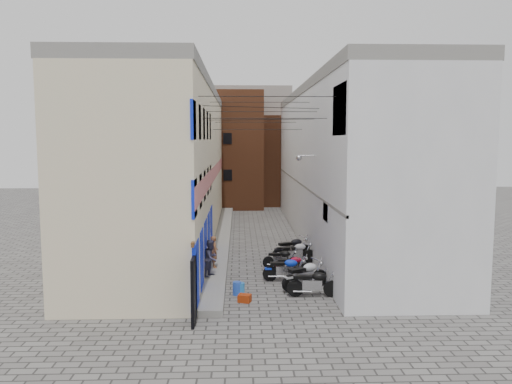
{
  "coord_description": "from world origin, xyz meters",
  "views": [
    {
      "loc": [
        -1.03,
        -16.19,
        5.98
      ],
      "look_at": [
        -0.1,
        11.68,
        3.0
      ],
      "focal_mm": 35.0,
      "sensor_mm": 36.0,
      "label": 1
    }
  ],
  "objects": [
    {
      "name": "building_right",
      "position": [
        5.0,
        13.0,
        4.51
      ],
      "size": [
        5.94,
        26.0,
        9.0
      ],
      "color": "silver",
      "rests_on": "ground"
    },
    {
      "name": "motorcycle_g",
      "position": [
        1.59,
        8.1,
        0.62
      ],
      "size": [
        2.23,
        1.48,
        1.24
      ],
      "primitive_type": null,
      "rotation": [
        0.0,
        0.0,
        -1.16
      ],
      "color": "black",
      "rests_on": "ground"
    },
    {
      "name": "red_crate",
      "position": [
        -0.85,
        1.64,
        0.14
      ],
      "size": [
        0.54,
        0.46,
        0.28
      ],
      "primitive_type": "cube",
      "rotation": [
        0.0,
        0.0,
        -0.32
      ],
      "color": "#972C0A",
      "rests_on": "ground"
    },
    {
      "name": "motorcycle_d",
      "position": [
        1.27,
        5.24,
        0.49
      ],
      "size": [
        1.72,
        0.62,
        0.98
      ],
      "primitive_type": null,
      "rotation": [
        0.0,
        0.0,
        -1.52
      ],
      "color": "maroon",
      "rests_on": "ground"
    },
    {
      "name": "motorcycle_c",
      "position": [
        0.91,
        4.29,
        0.57
      ],
      "size": [
        2.0,
        0.73,
        1.14
      ],
      "primitive_type": null,
      "rotation": [
        0.0,
        0.0,
        -1.63
      ],
      "color": "#0D2EC9",
      "rests_on": "ground"
    },
    {
      "name": "water_jug_near",
      "position": [
        -1.14,
        2.48,
        0.26
      ],
      "size": [
        0.4,
        0.4,
        0.52
      ],
      "primitive_type": "cylinder",
      "rotation": [
        0.0,
        0.0,
        0.24
      ],
      "color": "blue",
      "rests_on": "ground"
    },
    {
      "name": "ground",
      "position": [
        0.0,
        0.0,
        0.0
      ],
      "size": [
        90.0,
        90.0,
        0.0
      ],
      "primitive_type": "plane",
      "color": "#5A5754",
      "rests_on": "ground"
    },
    {
      "name": "water_jug_far",
      "position": [
        -0.99,
        2.51,
        0.23
      ],
      "size": [
        0.39,
        0.39,
        0.46
      ],
      "primitive_type": "cylinder",
      "rotation": [
        0.0,
        0.0,
        0.38
      ],
      "color": "#297CCD",
      "rests_on": "ground"
    },
    {
      "name": "building_far_brick_left",
      "position": [
        -2.0,
        28.0,
        5.0
      ],
      "size": [
        6.0,
        6.0,
        10.0
      ],
      "primitive_type": "cube",
      "color": "brown",
      "rests_on": "ground"
    },
    {
      "name": "building_far_concrete",
      "position": [
        0.0,
        34.0,
        5.5
      ],
      "size": [
        8.0,
        5.0,
        11.0
      ],
      "primitive_type": "cube",
      "color": "gray",
      "rests_on": "ground"
    },
    {
      "name": "far_shopfront",
      "position": [
        0.0,
        25.2,
        1.2
      ],
      "size": [
        2.0,
        0.3,
        2.4
      ],
      "primitive_type": "cube",
      "color": "black",
      "rests_on": "ground"
    },
    {
      "name": "building_left",
      "position": [
        -4.98,
        12.95,
        4.5
      ],
      "size": [
        5.1,
        27.0,
        9.0
      ],
      "color": "beige",
      "rests_on": "ground"
    },
    {
      "name": "motorcycle_f",
      "position": [
        1.66,
        7.22,
        0.59
      ],
      "size": [
        2.12,
        1.15,
        1.17
      ],
      "primitive_type": null,
      "rotation": [
        0.0,
        0.0,
        -1.3
      ],
      "color": "#A2A0A5",
      "rests_on": "ground"
    },
    {
      "name": "motorcycle_e",
      "position": [
        0.9,
        6.38,
        0.5
      ],
      "size": [
        1.77,
        0.7,
        1.0
      ],
      "primitive_type": null,
      "rotation": [
        0.0,
        0.0,
        -1.66
      ],
      "color": "black",
      "rests_on": "ground"
    },
    {
      "name": "motorcycle_a",
      "position": [
        1.76,
        2.15,
        0.58
      ],
      "size": [
        2.06,
        0.8,
        1.17
      ],
      "primitive_type": null,
      "rotation": [
        0.0,
        0.0,
        -1.65
      ],
      "color": "black",
      "rests_on": "ground"
    },
    {
      "name": "motorcycle_b",
      "position": [
        1.58,
        3.15,
        0.63
      ],
      "size": [
        2.22,
        1.68,
        1.25
      ],
      "primitive_type": null,
      "rotation": [
        0.0,
        0.0,
        -1.04
      ],
      "color": "silver",
      "rests_on": "ground"
    },
    {
      "name": "building_far_brick_right",
      "position": [
        3.0,
        30.0,
        4.0
      ],
      "size": [
        5.0,
        6.0,
        8.0
      ],
      "primitive_type": "cube",
      "color": "brown",
      "rests_on": "ground"
    },
    {
      "name": "person_a",
      "position": [
        -2.17,
        5.71,
        0.96
      ],
      "size": [
        0.44,
        0.58,
        1.42
      ],
      "primitive_type": "imported",
      "rotation": [
        0.0,
        0.0,
        1.79
      ],
      "color": "brown",
      "rests_on": "plinth"
    },
    {
      "name": "plinth",
      "position": [
        -2.05,
        13.0,
        0.12
      ],
      "size": [
        0.9,
        26.0,
        0.25
      ],
      "primitive_type": "cube",
      "color": "gray",
      "rests_on": "ground"
    },
    {
      "name": "overhead_wires",
      "position": [
        0.0,
        7.64,
        7.12
      ],
      "size": [
        5.8,
        13.02,
        1.32
      ],
      "color": "black",
      "rests_on": "ground"
    },
    {
      "name": "person_b",
      "position": [
        -2.23,
        4.31,
        1.02
      ],
      "size": [
        0.86,
        0.93,
        1.54
      ],
      "primitive_type": "imported",
      "rotation": [
        0.0,
        0.0,
        1.1
      ],
      "color": "#3A3A57",
      "rests_on": "plinth"
    }
  ]
}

